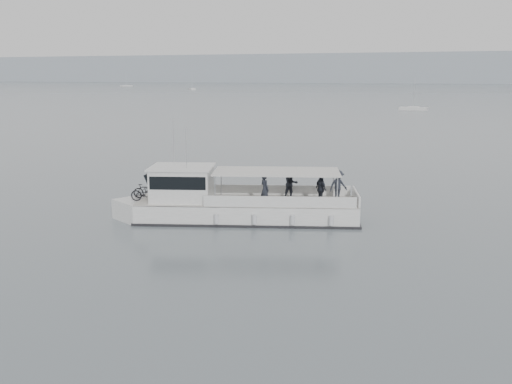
% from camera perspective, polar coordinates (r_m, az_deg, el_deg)
% --- Properties ---
extents(ground, '(1400.00, 1400.00, 0.00)m').
position_cam_1_polar(ground, '(31.11, 6.83, -2.89)').
color(ground, slate).
rests_on(ground, ground).
extents(headland, '(1400.00, 90.00, 28.00)m').
position_cam_1_polar(headland, '(589.49, 19.20, 11.61)').
color(headland, '#939EA8').
rests_on(headland, ground).
extents(tour_boat, '(13.38, 6.46, 5.64)m').
position_cam_1_polar(tour_boat, '(30.95, -3.04, -1.14)').
color(tour_boat, white).
rests_on(tour_boat, ground).
extents(moored_fleet, '(340.89, 378.08, 9.95)m').
position_cam_1_polar(moored_fleet, '(245.51, 5.33, 9.86)').
color(moored_fleet, white).
rests_on(moored_fleet, ground).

